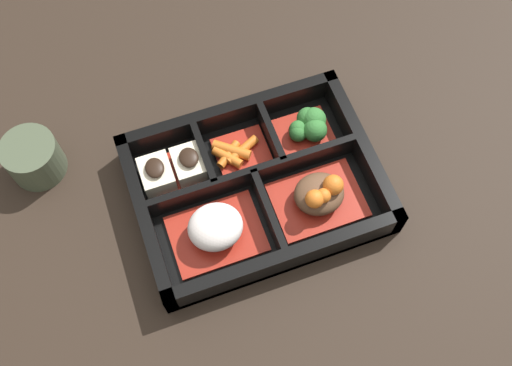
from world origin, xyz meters
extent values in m
plane|color=black|center=(0.00, 0.00, 0.00)|extent=(3.00, 3.00, 0.00)
cube|color=black|center=(0.00, 0.00, 0.01)|extent=(0.28, 0.21, 0.01)
cube|color=black|center=(0.00, -0.10, 0.02)|extent=(0.28, 0.01, 0.04)
cube|color=black|center=(0.00, 0.10, 0.02)|extent=(0.28, 0.01, 0.04)
cube|color=black|center=(-0.13, 0.00, 0.02)|extent=(0.01, 0.21, 0.04)
cube|color=black|center=(0.13, 0.00, 0.02)|extent=(0.01, 0.21, 0.04)
cube|color=black|center=(0.00, -0.01, 0.02)|extent=(0.25, 0.01, 0.04)
cube|color=black|center=(-0.04, -0.05, 0.02)|extent=(0.01, 0.08, 0.04)
cube|color=black|center=(0.05, -0.05, 0.02)|extent=(0.01, 0.08, 0.04)
cube|color=black|center=(0.00, 0.04, 0.02)|extent=(0.01, 0.10, 0.04)
cube|color=maroon|center=(-0.06, 0.04, 0.01)|extent=(0.10, 0.08, 0.01)
ellipsoid|color=brown|center=(-0.06, 0.04, 0.03)|extent=(0.06, 0.05, 0.03)
sphere|color=#D1661E|center=(-0.05, 0.05, 0.05)|extent=(0.02, 0.02, 0.02)
sphere|color=#D1661E|center=(-0.06, 0.05, 0.05)|extent=(0.02, 0.02, 0.02)
sphere|color=#D1661E|center=(-0.08, 0.04, 0.05)|extent=(0.02, 0.02, 0.02)
cube|color=maroon|center=(0.06, 0.04, 0.01)|extent=(0.10, 0.08, 0.01)
ellipsoid|color=silver|center=(0.06, 0.04, 0.03)|extent=(0.06, 0.06, 0.04)
cube|color=maroon|center=(-0.08, -0.05, 0.01)|extent=(0.07, 0.06, 0.01)
sphere|color=#2D6B2D|center=(-0.09, -0.04, 0.03)|extent=(0.03, 0.03, 0.03)
sphere|color=#2D6B2D|center=(-0.09, -0.05, 0.03)|extent=(0.03, 0.03, 0.03)
sphere|color=#2D6B2D|center=(-0.09, -0.06, 0.03)|extent=(0.03, 0.03, 0.03)
sphere|color=#2D6B2D|center=(-0.07, -0.05, 0.03)|extent=(0.02, 0.02, 0.02)
sphere|color=#2D6B2D|center=(-0.07, -0.05, 0.03)|extent=(0.02, 0.02, 0.02)
cube|color=maroon|center=(0.00, -0.05, 0.01)|extent=(0.06, 0.06, 0.01)
cylinder|color=#D1661E|center=(0.01, -0.05, 0.02)|extent=(0.04, 0.04, 0.01)
cylinder|color=#D1661E|center=(0.02, -0.05, 0.02)|extent=(0.04, 0.03, 0.01)
cylinder|color=#D1661E|center=(0.00, -0.05, 0.02)|extent=(0.05, 0.03, 0.01)
cylinder|color=#D1661E|center=(0.02, -0.05, 0.02)|extent=(0.03, 0.04, 0.01)
cube|color=maroon|center=(0.08, -0.05, 0.01)|extent=(0.06, 0.06, 0.01)
cube|color=beige|center=(0.06, -0.05, 0.03)|extent=(0.04, 0.04, 0.02)
ellipsoid|color=black|center=(0.06, -0.05, 0.04)|extent=(0.02, 0.03, 0.01)
cube|color=beige|center=(0.10, -0.05, 0.03)|extent=(0.04, 0.04, 0.02)
ellipsoid|color=black|center=(0.10, -0.05, 0.04)|extent=(0.02, 0.03, 0.01)
cylinder|color=#424C38|center=(0.24, -0.12, 0.03)|extent=(0.07, 0.07, 0.05)
cylinder|color=#597A38|center=(0.24, -0.12, 0.05)|extent=(0.05, 0.05, 0.01)
camera|label=1|loc=(0.10, 0.28, 0.65)|focal=42.00mm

